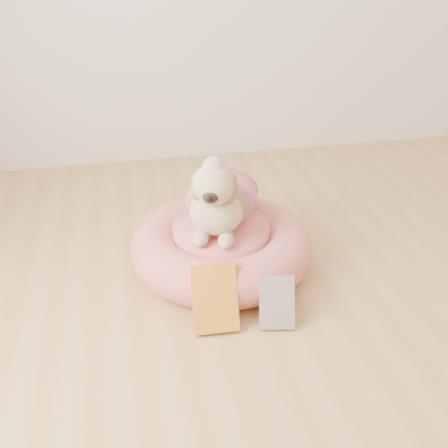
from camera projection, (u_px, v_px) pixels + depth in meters
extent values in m
cylinder|color=#DE6C57|center=(221.00, 253.00, 1.96)|extent=(0.51, 0.51, 0.11)
torus|color=#DE6C57|center=(221.00, 245.00, 1.94)|extent=(0.70, 0.70, 0.18)
cylinder|color=#DE6C57|center=(221.00, 236.00, 1.92)|extent=(0.37, 0.37, 0.10)
cube|color=gold|center=(215.00, 298.00, 1.63)|extent=(0.16, 0.15, 0.21)
cube|color=white|center=(277.00, 302.00, 1.65)|extent=(0.14, 0.13, 0.16)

